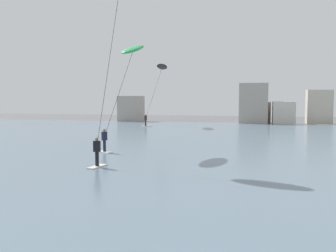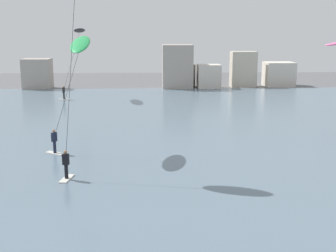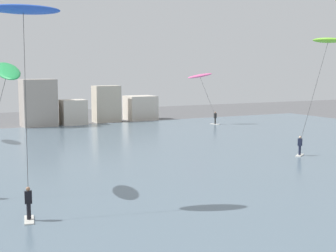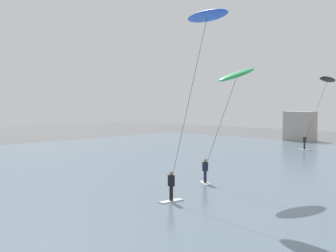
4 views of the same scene
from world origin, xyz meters
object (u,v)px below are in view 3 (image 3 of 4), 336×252
object	(u,v)px
kitesurfer_green	(5,78)
kitesurfer_lime	(324,56)
kitesurfer_pink	(201,80)
kitesurfer_blue	(24,23)

from	to	relation	value
kitesurfer_green	kitesurfer_lime	bearing A→B (deg)	0.45
kitesurfer_green	kitesurfer_pink	xyz separation A→B (m)	(27.92, 24.96, -0.90)
kitesurfer_green	kitesurfer_blue	xyz separation A→B (m)	(0.45, -3.74, 2.78)
kitesurfer_pink	kitesurfer_green	bearing A→B (deg)	-138.21
kitesurfer_green	kitesurfer_blue	size ratio (longest dim) A/B	0.74
kitesurfer_blue	kitesurfer_pink	xyz separation A→B (m)	(27.47, 28.69, -3.68)
kitesurfer_blue	kitesurfer_green	bearing A→B (deg)	96.94
kitesurfer_green	kitesurfer_lime	size ratio (longest dim) A/B	0.80
kitesurfer_green	kitesurfer_lime	distance (m)	24.67
kitesurfer_lime	kitesurfer_blue	distance (m)	24.51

